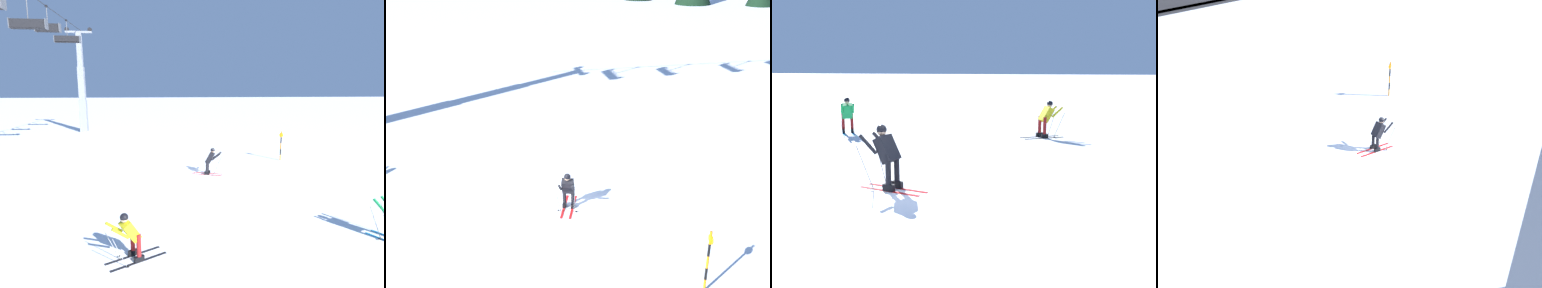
% 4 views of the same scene
% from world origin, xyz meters
% --- Properties ---
extents(ground_plane, '(260.00, 260.00, 0.00)m').
position_xyz_m(ground_plane, '(0.00, 0.00, 0.00)').
color(ground_plane, white).
extents(skier_carving_main, '(1.05, 1.71, 1.63)m').
position_xyz_m(skier_carving_main, '(-0.31, -0.24, 0.86)').
color(skier_carving_main, red).
rests_on(skier_carving_main, ground_plane).
extents(skier_distant_uphill, '(1.73, 1.22, 1.63)m').
position_xyz_m(skier_distant_uphill, '(-8.41, -4.79, 0.87)').
color(skier_distant_uphill, '#198CCC').
rests_on(skier_distant_uphill, ground_plane).
extents(skier_distant_downhill, '(1.33, 1.73, 1.57)m').
position_xyz_m(skier_distant_downhill, '(-8.76, 3.37, 0.83)').
color(skier_distant_downhill, black).
rests_on(skier_distant_downhill, ground_plane).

